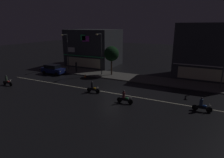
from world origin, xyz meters
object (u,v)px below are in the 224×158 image
(motorcycle_following, at_px, (125,98))
(motorcycle_opposite_lane, at_px, (93,88))
(pedestrian_on_sidewalk, at_px, (76,67))
(motorcycle_trailing_far, at_px, (7,81))
(traffic_cone, at_px, (85,76))
(parked_car_near_kerb, at_px, (53,69))
(motorcycle_lead, at_px, (202,105))
(streetlamp_west, at_px, (67,49))
(streetlamp_mid, at_px, (101,51))

(motorcycle_following, bearing_deg, motorcycle_opposite_lane, -18.16)
(motorcycle_following, bearing_deg, pedestrian_on_sidewalk, -36.89)
(motorcycle_trailing_far, height_order, traffic_cone, motorcycle_trailing_far)
(parked_car_near_kerb, height_order, motorcycle_lead, parked_car_near_kerb)
(pedestrian_on_sidewalk, relative_size, parked_car_near_kerb, 0.46)
(streetlamp_west, height_order, motorcycle_following, streetlamp_west)
(motorcycle_lead, xyz_separation_m, motorcycle_opposite_lane, (-12.71, -0.02, 0.00))
(pedestrian_on_sidewalk, distance_m, motorcycle_trailing_far, 11.51)
(motorcycle_lead, distance_m, traffic_cone, 18.76)
(motorcycle_opposite_lane, bearing_deg, parked_car_near_kerb, -31.34)
(streetlamp_west, distance_m, streetlamp_mid, 8.07)
(traffic_cone, bearing_deg, streetlamp_mid, 49.77)
(motorcycle_following, xyz_separation_m, traffic_cone, (-10.07, 7.29, -0.36))
(motorcycle_lead, distance_m, motorcycle_opposite_lane, 12.71)
(streetlamp_west, bearing_deg, motorcycle_trailing_far, -96.95)
(pedestrian_on_sidewalk, distance_m, motorcycle_lead, 22.45)
(motorcycle_trailing_far, bearing_deg, motorcycle_opposite_lane, -168.94)
(parked_car_near_kerb, relative_size, motorcycle_following, 2.26)
(motorcycle_lead, relative_size, traffic_cone, 3.45)
(motorcycle_trailing_far, bearing_deg, streetlamp_mid, -132.47)
(motorcycle_lead, bearing_deg, pedestrian_on_sidewalk, -14.33)
(parked_car_near_kerb, height_order, motorcycle_opposite_lane, parked_car_near_kerb)
(motorcycle_opposite_lane, bearing_deg, traffic_cone, -55.56)
(parked_car_near_kerb, xyz_separation_m, traffic_cone, (6.44, 0.55, -0.59))
(streetlamp_west, bearing_deg, motorcycle_opposite_lane, -38.91)
(motorcycle_opposite_lane, bearing_deg, motorcycle_trailing_far, 5.79)
(parked_car_near_kerb, bearing_deg, motorcycle_lead, 167.70)
(pedestrian_on_sidewalk, relative_size, traffic_cone, 3.61)
(streetlamp_west, xyz_separation_m, motorcycle_trailing_far, (-1.45, -11.90, -3.50))
(parked_car_near_kerb, relative_size, motorcycle_trailing_far, 2.26)
(parked_car_near_kerb, relative_size, motorcycle_opposite_lane, 2.26)
(pedestrian_on_sidewalk, bearing_deg, parked_car_near_kerb, -24.98)
(streetlamp_west, bearing_deg, motorcycle_lead, -20.73)
(streetlamp_mid, height_order, motorcycle_lead, streetlamp_mid)
(motorcycle_trailing_far, relative_size, traffic_cone, 3.45)
(streetlamp_mid, xyz_separation_m, parked_car_near_kerb, (-8.28, -2.72, -3.42))
(streetlamp_mid, xyz_separation_m, motorcycle_trailing_far, (-9.45, -10.84, -3.66))
(pedestrian_on_sidewalk, bearing_deg, motorcycle_opposite_lane, 73.90)
(pedestrian_on_sidewalk, relative_size, motorcycle_trailing_far, 1.05)
(streetlamp_mid, relative_size, motorcycle_following, 3.70)
(motorcycle_opposite_lane, height_order, traffic_cone, motorcycle_opposite_lane)
(motorcycle_opposite_lane, bearing_deg, motorcycle_following, 157.22)
(traffic_cone, bearing_deg, pedestrian_on_sidewalk, 148.62)
(pedestrian_on_sidewalk, distance_m, traffic_cone, 3.86)
(motorcycle_trailing_far, bearing_deg, parked_car_near_kerb, -99.58)
(parked_car_near_kerb, bearing_deg, motorcycle_trailing_far, 81.80)
(streetlamp_mid, bearing_deg, streetlamp_west, 172.39)
(streetlamp_west, relative_size, motorcycle_opposite_lane, 3.54)
(streetlamp_mid, xyz_separation_m, motorcycle_lead, (15.99, -8.01, -3.66))
(streetlamp_mid, bearing_deg, pedestrian_on_sidewalk, -177.66)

